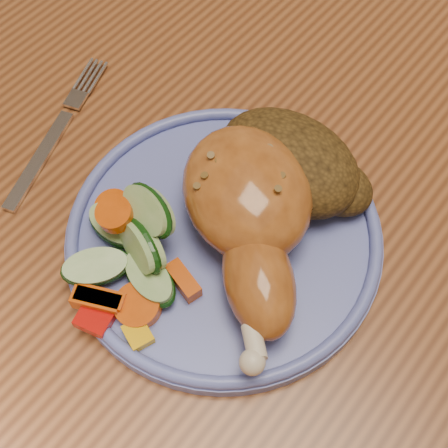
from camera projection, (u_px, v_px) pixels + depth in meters
name	position (u px, v px, depth m)	size (l,w,h in m)	color
ground	(312.00, 404.00, 1.17)	(4.00, 4.00, 0.00)	#562F1D
dining_table	(398.00, 234.00, 0.59)	(0.90, 1.40, 0.75)	brown
plate	(224.00, 237.00, 0.49)	(0.25, 0.25, 0.01)	#5661B1
plate_rim	(224.00, 230.00, 0.48)	(0.25, 0.25, 0.01)	#5661B1
chicken_leg	(250.00, 212.00, 0.46)	(0.18, 0.18, 0.06)	#AC5E24
rice_pilaf	(292.00, 164.00, 0.49)	(0.13, 0.09, 0.05)	#493112
vegetable_pile	(128.00, 252.00, 0.46)	(0.11, 0.12, 0.06)	#A50A05
fork	(53.00, 137.00, 0.54)	(0.06, 0.15, 0.00)	silver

